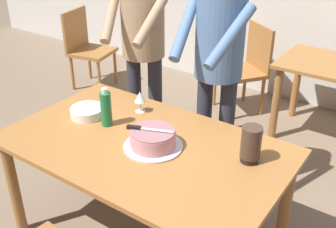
% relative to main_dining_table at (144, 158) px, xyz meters
% --- Properties ---
extents(main_dining_table, '(1.65, 0.99, 0.75)m').
position_rel_main_dining_table_xyz_m(main_dining_table, '(0.00, 0.00, 0.00)').
color(main_dining_table, '#9E6633').
rests_on(main_dining_table, ground_plane).
extents(cake_on_platter, '(0.34, 0.34, 0.11)m').
position_rel_main_dining_table_xyz_m(cake_on_platter, '(0.07, -0.00, 0.15)').
color(cake_on_platter, silver).
rests_on(cake_on_platter, main_dining_table).
extents(cake_knife, '(0.26, 0.12, 0.02)m').
position_rel_main_dining_table_xyz_m(cake_knife, '(-0.00, -0.03, 0.22)').
color(cake_knife, silver).
rests_on(cake_knife, cake_on_platter).
extents(plate_stack, '(0.22, 0.22, 0.06)m').
position_rel_main_dining_table_xyz_m(plate_stack, '(-0.51, 0.06, 0.13)').
color(plate_stack, white).
rests_on(plate_stack, main_dining_table).
extents(wine_glass_near, '(0.08, 0.08, 0.14)m').
position_rel_main_dining_table_xyz_m(wine_glass_near, '(-0.27, 0.30, 0.20)').
color(wine_glass_near, silver).
rests_on(wine_glass_near, main_dining_table).
extents(water_bottle, '(0.07, 0.07, 0.25)m').
position_rel_main_dining_table_xyz_m(water_bottle, '(-0.33, 0.04, 0.21)').
color(water_bottle, '#1E6B38').
rests_on(water_bottle, main_dining_table).
extents(hurricane_lamp, '(0.11, 0.11, 0.21)m').
position_rel_main_dining_table_xyz_m(hurricane_lamp, '(0.58, 0.19, 0.21)').
color(hurricane_lamp, black).
rests_on(hurricane_lamp, main_dining_table).
extents(person_cutting_cake, '(0.47, 0.55, 1.72)m').
position_rel_main_dining_table_xyz_m(person_cutting_cake, '(0.08, 0.70, 0.42)').
color(person_cutting_cake, '#2D2D38').
rests_on(person_cutting_cake, ground_plane).
extents(person_standing_beside, '(0.47, 0.58, 1.72)m').
position_rel_main_dining_table_xyz_m(person_standing_beside, '(-0.57, 0.74, 0.42)').
color(person_standing_beside, '#2D2D38').
rests_on(person_standing_beside, ground_plane).
extents(background_chair_0, '(0.61, 0.61, 0.90)m').
position_rel_main_dining_table_xyz_m(background_chair_0, '(-0.31, 2.10, -0.16)').
color(background_chair_0, '#9E6633').
rests_on(background_chair_0, ground_plane).
extents(background_chair_1, '(0.52, 0.52, 0.90)m').
position_rel_main_dining_table_xyz_m(background_chair_1, '(-2.10, 1.61, -0.16)').
color(background_chair_1, '#9E6633').
rests_on(background_chair_1, ground_plane).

